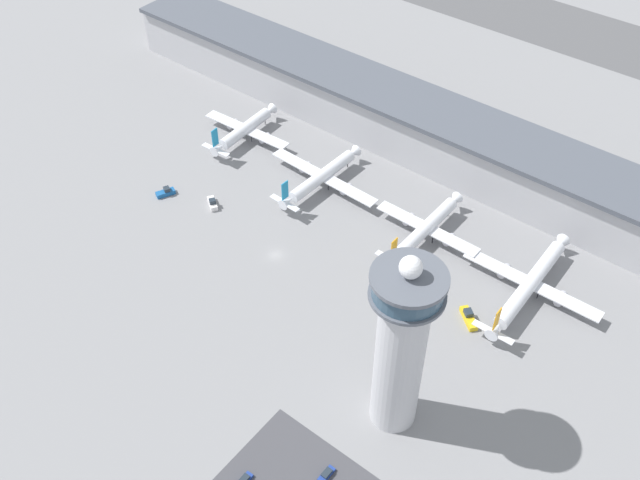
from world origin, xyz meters
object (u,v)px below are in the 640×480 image
airplane_gate_alpha (245,129)px  airplane_gate_delta (530,284)px  service_truck_fuel (166,192)px  airplane_gate_charlie (426,228)px  airplane_gate_bravo (322,176)px  control_tower (401,345)px  car_yellow_taxi (326,474)px  service_truck_catering (469,317)px  service_truck_baggage (212,203)px

airplane_gate_alpha → airplane_gate_delta: (112.66, -5.23, -0.18)m
airplane_gate_alpha → service_truck_fuel: 38.96m
airplane_gate_charlie → service_truck_fuel: (-77.47, -34.56, -3.52)m
airplane_gate_bravo → airplane_gate_charlie: 40.12m
control_tower → airplane_gate_charlie: bearing=115.1°
airplane_gate_charlie → airplane_gate_delta: (34.84, -0.96, -0.44)m
airplane_gate_alpha → airplane_gate_bravo: size_ratio=0.84×
airplane_gate_bravo → airplane_gate_charlie: size_ratio=1.13×
airplane_gate_delta → car_yellow_taxi: bearing=-97.8°
car_yellow_taxi → airplane_gate_bravo: bearing=128.8°
airplane_gate_alpha → service_truck_catering: airplane_gate_alpha is taller
airplane_gate_alpha → service_truck_baggage: 37.14m
service_truck_fuel → car_yellow_taxi: (101.58, -45.12, -0.43)m
service_truck_fuel → airplane_gate_alpha: bearing=90.5°
airplane_gate_bravo → airplane_gate_alpha: bearing=174.0°
airplane_gate_charlie → service_truck_catering: (26.49, -19.66, -3.45)m
airplane_gate_bravo → airplane_gate_delta: (74.96, -1.24, -0.19)m
airplane_gate_charlie → service_truck_baggage: bearing=-154.8°
airplane_gate_delta → service_truck_catering: size_ratio=5.90×
airplane_gate_delta → service_truck_fuel: airplane_gate_delta is taller
service_truck_baggage → service_truck_catering: bearing=6.1°
airplane_gate_delta → control_tower: bearing=-98.3°
airplane_gate_alpha → car_yellow_taxi: bearing=-39.5°
service_truck_catering → car_yellow_taxi: 60.07m
airplane_gate_bravo → service_truck_baggage: size_ratio=6.57×
control_tower → service_truck_catering: size_ratio=6.98×
service_truck_fuel → service_truck_baggage: bearing=19.3°
service_truck_baggage → airplane_gate_alpha: bearing=115.9°
airplane_gate_alpha → service_truck_catering: size_ratio=4.57×
airplane_gate_alpha → airplane_gate_delta: airplane_gate_delta is taller
airplane_gate_bravo → airplane_gate_charlie: bearing=-0.4°
airplane_gate_bravo → airplane_gate_charlie: (40.12, -0.28, 0.25)m
airplane_gate_charlie → airplane_gate_delta: airplane_gate_delta is taller
airplane_gate_charlie → airplane_gate_alpha: bearing=176.9°
control_tower → service_truck_fuel: control_tower is taller
airplane_gate_delta → airplane_gate_alpha: bearing=177.3°
service_truck_fuel → service_truck_catering: bearing=8.2°
airplane_gate_charlie → service_truck_baggage: 68.24m
service_truck_catering → airplane_gate_charlie: bearing=143.4°
airplane_gate_delta → service_truck_catering: 20.69m
service_truck_baggage → control_tower: bearing=-17.5°
airplane_gate_bravo → service_truck_baggage: 36.51m
control_tower → airplane_gate_bravo: bearing=139.4°
airplane_gate_bravo → service_truck_fuel: (-37.35, -34.84, -3.27)m
airplane_gate_bravo → service_truck_fuel: bearing=-137.0°
airplane_gate_alpha → airplane_gate_bravo: airplane_gate_alpha is taller
control_tower → airplane_gate_delta: size_ratio=1.18×
airplane_gate_charlie → service_truck_fuel: 84.90m
airplane_gate_charlie → airplane_gate_delta: size_ratio=0.82×
service_truck_fuel → control_tower: bearing=-12.1°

